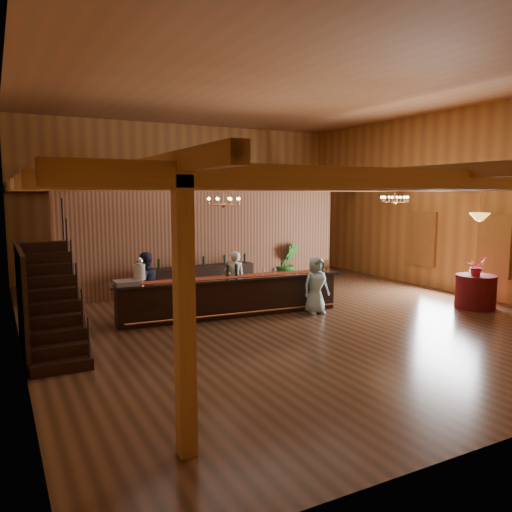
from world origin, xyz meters
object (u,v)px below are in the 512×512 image
pendant_lamp (480,217)px  beverage_dispenser (139,271)px  tasting_bar (231,296)px  staff_second (145,285)px  backbar_shelf (204,280)px  chandelier_right (394,199)px  guest (316,285)px  floor_plant (288,263)px  bartender (235,279)px  chandelier_left (224,201)px  round_table (475,292)px  raffle_drum (323,265)px

pendant_lamp → beverage_dispenser: bearing=163.3°
tasting_bar → staff_second: bearing=161.9°
backbar_shelf → beverage_dispenser: bearing=-138.4°
chandelier_right → tasting_bar: bearing=-175.8°
beverage_dispenser → backbar_shelf: bearing=44.2°
guest → floor_plant: 4.17m
bartender → chandelier_right: bearing=-169.6°
beverage_dispenser → backbar_shelf: (2.56, 2.49, -0.81)m
staff_second → chandelier_left: bearing=140.8°
bartender → staff_second: 2.38m
backbar_shelf → round_table: (5.66, -4.95, 0.00)m
beverage_dispenser → pendant_lamp: bearing=-16.7°
round_table → chandelier_left: (-6.23, 2.20, 2.38)m
backbar_shelf → staff_second: staff_second is taller
backbar_shelf → chandelier_left: bearing=-104.2°
beverage_dispenser → floor_plant: size_ratio=0.43×
backbar_shelf → chandelier_right: chandelier_right is taller
raffle_drum → bartender: size_ratio=0.23×
round_table → guest: (-4.04, 1.46, 0.28)m
bartender → backbar_shelf: bearing=-72.5°
round_table → guest: 4.31m
backbar_shelf → chandelier_left: chandelier_left is taller
tasting_bar → raffle_drum: size_ratio=17.12×
tasting_bar → raffle_drum: (2.55, -0.26, 0.65)m
tasting_bar → round_table: tasting_bar is taller
guest → floor_plant: size_ratio=1.03×
chandelier_right → guest: 4.34m
floor_plant → tasting_bar: bearing=-138.7°
chandelier_right → bartender: 5.54m
raffle_drum → bartender: bearing=153.3°
chandelier_right → backbar_shelf: bearing=156.1°
staff_second → guest: bearing=144.8°
tasting_bar → bartender: bartender is taller
guest → floor_plant: guest is taller
beverage_dispenser → guest: bearing=-13.5°
chandelier_right → raffle_drum: bearing=-167.6°
guest → chandelier_right: bearing=20.2°
raffle_drum → backbar_shelf: (-2.18, 2.98, -0.70)m
round_table → pendant_lamp: (-0.00, 0.00, 1.96)m
beverage_dispenser → round_table: size_ratio=0.59×
tasting_bar → pendant_lamp: (6.03, -2.23, 1.91)m
guest → chandelier_left: bearing=163.4°
tasting_bar → raffle_drum: raffle_drum is taller
staff_second → guest: size_ratio=1.11×
guest → raffle_drum: bearing=44.3°
chandelier_left → tasting_bar: bearing=10.0°
bartender → guest: (1.52, -1.56, -0.03)m
chandelier_left → guest: (2.18, -0.74, -2.10)m
chandelier_left → backbar_shelf: bearing=78.4°
floor_plant → bartender: bearing=-142.9°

